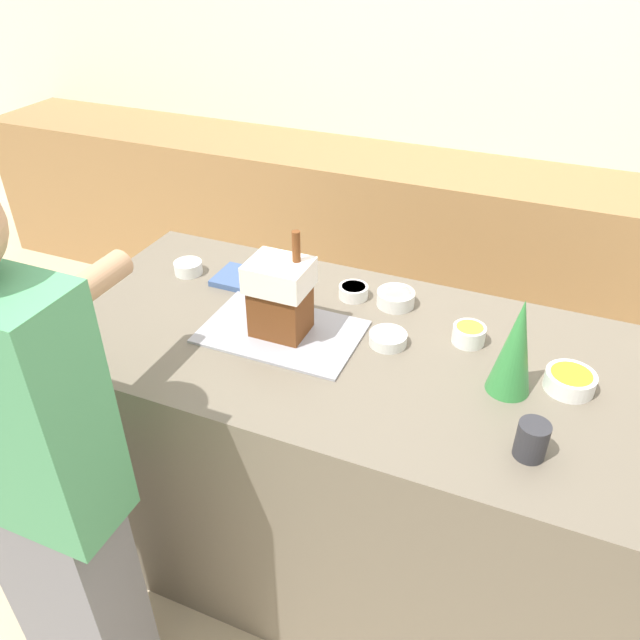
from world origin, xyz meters
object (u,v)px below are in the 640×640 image
Objects in this scene: cookbook at (241,278)px; baking_tray at (282,332)px; candy_bowl_near_tray_left at (353,291)px; candy_bowl_front_corner at (469,334)px; candy_bowl_behind_tray at (388,338)px; candy_bowl_near_tray_right at (188,267)px; candy_bowl_far_left at (396,298)px; person at (40,487)px; mug at (532,440)px; candy_bowl_far_right at (570,380)px; gingerbread_house at (280,295)px; decorative_tree at (516,347)px.

baking_tray is at bearing -40.66° from cookbook.
candy_bowl_near_tray_left is 0.41m from candy_bowl_front_corner.
candy_bowl_near_tray_left reaches higher than cookbook.
candy_bowl_behind_tray is 0.78m from candy_bowl_near_tray_right.
candy_bowl_far_left is 0.72× the size of cookbook.
candy_bowl_near_tray_left is at bearing 64.98° from person.
candy_bowl_near_tray_right is 1.03× the size of mug.
candy_bowl_far_right is at bearing 77.04° from mug.
candy_bowl_behind_tray is 0.60m from cookbook.
candy_bowl_far_left is (0.27, 0.28, -0.11)m from gingerbread_house.
baking_tray is 4.88× the size of candy_bowl_front_corner.
cookbook is (-0.79, 0.06, -0.02)m from candy_bowl_front_corner.
gingerbread_house is 2.68× the size of candy_bowl_far_left.
decorative_tree is 1.15m from candy_bowl_near_tray_right.
candy_bowl_near_tray_right is (-0.46, 0.20, -0.11)m from gingerbread_house.
candy_bowl_far_left is 0.92× the size of candy_bowl_far_right.
candy_bowl_far_left reaches higher than candy_bowl_near_tray_left.
mug is (0.75, -0.23, -0.08)m from gingerbread_house.
decorative_tree is (0.67, -0.00, 0.14)m from baking_tray.
candy_bowl_near_tray_right is at bearing 98.70° from person.
person reaches higher than gingerbread_house.
cookbook is (-0.53, -0.06, -0.02)m from candy_bowl_far_left.
candy_bowl_far_left reaches higher than baking_tray.
baking_tray is 0.56m from candy_bowl_front_corner.
candy_bowl_near_tray_right is at bearing 156.04° from gingerbread_house.
candy_bowl_near_tray_right is at bearing 156.00° from baking_tray.
gingerbread_house is 0.79m from mug.
candy_bowl_far_right reaches higher than baking_tray.
mug is (0.22, -0.40, 0.02)m from candy_bowl_front_corner.
person is at bearing -93.63° from cookbook.
gingerbread_house reaches higher than cookbook.
person is at bearing -145.29° from decorative_tree.
cookbook is (-0.58, 0.16, -0.01)m from candy_bowl_behind_tray.
gingerbread_house is 0.83m from candy_bowl_far_right.
candy_bowl_behind_tray reaches higher than baking_tray.
decorative_tree is 0.62m from candy_bowl_near_tray_left.
candy_bowl_far_right is at bearing -20.44° from candy_bowl_front_corner.
decorative_tree reaches higher than mug.
candy_bowl_front_corner is 0.06× the size of person.
candy_bowl_far_left is at bearing 101.23° from candy_bowl_behind_tray.
mug is (0.75, -0.23, 0.04)m from baking_tray.
candy_bowl_front_corner is 0.46m from mug.
decorative_tree is at bearing -10.45° from candy_bowl_near_tray_right.
person is (-0.45, -0.97, -0.12)m from candy_bowl_near_tray_left.
candy_bowl_far_left reaches higher than candy_bowl_near_tray_right.
gingerbread_house is at bearing 163.19° from mug.
person is at bearing -115.02° from candy_bowl_near_tray_left.
gingerbread_house is at bearing -167.27° from candy_bowl_behind_tray.
candy_bowl_near_tray_left is 1.00× the size of candy_bowl_front_corner.
candy_bowl_far_right is 0.79× the size of cookbook.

